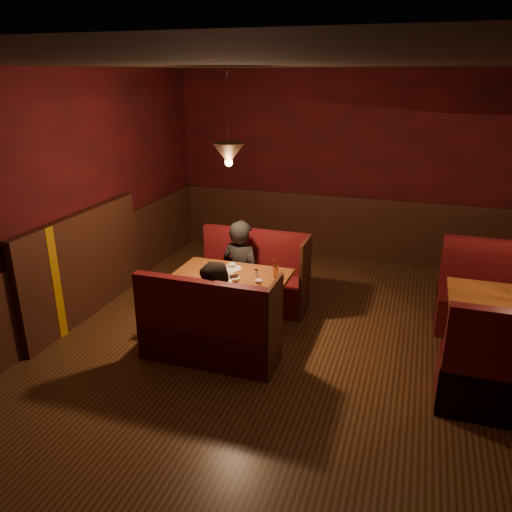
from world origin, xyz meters
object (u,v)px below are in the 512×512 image
(second_bench_far, at_px, (507,306))
(main_bench_near, at_px, (208,335))
(main_bench_far, at_px, (254,282))
(diner_a, at_px, (241,252))
(main_table, at_px, (232,287))
(diner_b, at_px, (218,298))

(second_bench_far, bearing_deg, main_bench_near, -151.46)
(main_bench_far, bearing_deg, diner_a, -119.77)
(main_table, bearing_deg, second_bench_far, 16.54)
(main_bench_near, distance_m, diner_a, 1.37)
(main_bench_far, relative_size, diner_b, 1.00)
(main_bench_far, bearing_deg, main_table, -91.17)
(main_table, distance_m, main_bench_near, 0.77)
(diner_a, bearing_deg, diner_b, 114.67)
(diner_b, bearing_deg, diner_a, 94.36)
(main_table, relative_size, second_bench_far, 0.86)
(diner_a, bearing_deg, main_bench_far, -104.17)
(second_bench_far, height_order, diner_a, diner_a)
(diner_a, distance_m, diner_b, 1.24)
(main_bench_far, xyz_separation_m, main_bench_near, (0.00, -1.47, 0.00))
(main_bench_far, bearing_deg, second_bench_far, 3.05)
(main_bench_far, height_order, second_bench_far, second_bench_far)
(diner_a, bearing_deg, main_table, 114.80)
(second_bench_far, relative_size, diner_a, 0.98)
(main_bench_far, relative_size, diner_a, 0.93)
(diner_b, bearing_deg, main_bench_near, -149.02)
(main_table, bearing_deg, diner_b, -81.03)
(main_table, height_order, main_bench_far, main_bench_far)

